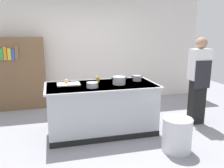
% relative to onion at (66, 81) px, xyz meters
% --- Properties ---
extents(ground_plane, '(10.00, 10.00, 0.00)m').
position_rel_onion_xyz_m(ground_plane, '(0.60, -0.18, -0.96)').
color(ground_plane, gray).
extents(back_wall, '(6.40, 0.12, 3.00)m').
position_rel_onion_xyz_m(back_wall, '(0.60, 1.92, 0.54)').
color(back_wall, silver).
rests_on(back_wall, ground_plane).
extents(counter_island, '(1.98, 0.98, 0.90)m').
position_rel_onion_xyz_m(counter_island, '(0.60, -0.18, -0.49)').
color(counter_island, '#B7BABF').
rests_on(counter_island, ground_plane).
extents(cutting_board, '(0.40, 0.28, 0.02)m').
position_rel_onion_xyz_m(cutting_board, '(0.03, -0.05, -0.05)').
color(cutting_board, silver).
rests_on(cutting_board, counter_island).
extents(onion, '(0.07, 0.07, 0.07)m').
position_rel_onion_xyz_m(onion, '(0.00, 0.00, 0.00)').
color(onion, tan).
rests_on(onion, cutting_board).
extents(stock_pot, '(0.29, 0.23, 0.14)m').
position_rel_onion_xyz_m(stock_pot, '(0.91, -0.25, 0.01)').
color(stock_pot, '#B7BABF').
rests_on(stock_pot, counter_island).
extents(sauce_pan, '(0.23, 0.16, 0.10)m').
position_rel_onion_xyz_m(sauce_pan, '(1.33, -0.05, -0.01)').
color(sauce_pan, '#99999E').
rests_on(sauce_pan, counter_island).
extents(mixing_bowl, '(0.19, 0.19, 0.09)m').
position_rel_onion_xyz_m(mixing_bowl, '(0.41, -0.38, -0.01)').
color(mixing_bowl, '#B7BABF').
rests_on(mixing_bowl, counter_island).
extents(juice_cup, '(0.07, 0.07, 0.10)m').
position_rel_onion_xyz_m(juice_cup, '(0.58, 0.03, -0.01)').
color(juice_cup, yellow).
rests_on(juice_cup, counter_island).
extents(trash_bin, '(0.45, 0.45, 0.53)m').
position_rel_onion_xyz_m(trash_bin, '(1.58, -1.18, -0.69)').
color(trash_bin, silver).
rests_on(trash_bin, ground_plane).
extents(person_chef, '(0.38, 0.25, 1.72)m').
position_rel_onion_xyz_m(person_chef, '(2.54, -0.25, -0.04)').
color(person_chef, black).
rests_on(person_chef, ground_plane).
extents(bookshelf, '(1.10, 0.31, 1.70)m').
position_rel_onion_xyz_m(bookshelf, '(-0.95, 1.62, -0.10)').
color(bookshelf, brown).
rests_on(bookshelf, ground_plane).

